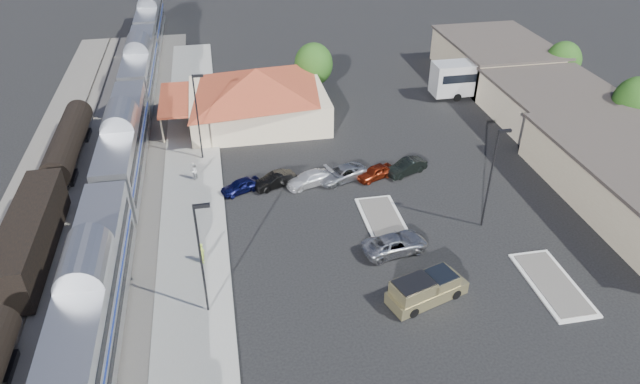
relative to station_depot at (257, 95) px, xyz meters
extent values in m
plane|color=black|center=(4.56, -24.00, -3.13)|extent=(280.00, 280.00, 0.00)
cube|color=#4C4944|center=(-16.44, -16.00, -3.07)|extent=(16.00, 100.00, 0.12)
cube|color=gray|center=(-7.44, -18.00, -3.04)|extent=(5.50, 92.00, 0.18)
cube|color=silver|center=(-13.44, -30.32, -0.08)|extent=(3.00, 20.00, 5.00)
cube|color=black|center=(-13.44, -30.32, -2.83)|extent=(2.20, 16.00, 0.60)
cube|color=silver|center=(-13.44, -9.32, -0.08)|extent=(3.00, 20.00, 5.00)
cube|color=black|center=(-13.44, -9.32, -2.83)|extent=(2.20, 16.00, 0.60)
cube|color=silver|center=(-13.44, 11.68, -0.08)|extent=(3.00, 20.00, 5.00)
cube|color=black|center=(-13.44, 11.68, -2.83)|extent=(2.20, 16.00, 0.60)
cube|color=silver|center=(-13.44, 32.68, -0.08)|extent=(3.00, 20.00, 5.00)
cube|color=black|center=(-13.44, 32.68, -2.83)|extent=(2.20, 16.00, 0.60)
cube|color=black|center=(-19.44, -21.49, -0.93)|extent=(2.80, 14.00, 3.60)
cube|color=black|center=(-19.44, -21.49, -2.83)|extent=(2.20, 12.00, 0.60)
cylinder|color=black|center=(-19.44, -5.49, -1.03)|extent=(2.80, 14.00, 2.80)
cube|color=black|center=(-19.44, -5.49, -2.83)|extent=(2.20, 12.00, 0.60)
cube|color=beige|center=(0.06, 0.00, -1.33)|extent=(15.00, 12.00, 3.60)
pyramid|color=maroon|center=(0.06, 0.00, 1.77)|extent=(15.30, 12.24, 2.60)
cube|color=maroon|center=(-9.04, 0.00, 0.17)|extent=(3.20, 9.60, 0.25)
cube|color=#C6B28C|center=(32.56, -6.00, -1.13)|extent=(12.00, 18.00, 4.00)
cube|color=#3F3833|center=(32.56, -6.00, 1.02)|extent=(12.40, 18.40, 0.30)
cube|color=#C6B28C|center=(32.56, 8.00, -0.88)|extent=(12.00, 16.00, 4.50)
cube|color=#3F3833|center=(32.56, 8.00, 1.52)|extent=(12.40, 16.40, 0.30)
cube|color=silver|center=(8.56, -22.00, -3.06)|extent=(3.30, 7.50, 0.15)
cube|color=#4C4944|center=(8.56, -22.00, -2.97)|extent=(2.70, 6.90, 0.10)
cube|color=silver|center=(18.56, -32.00, -3.06)|extent=(3.30, 7.50, 0.15)
cube|color=#4C4944|center=(18.56, -32.00, -2.97)|extent=(2.70, 6.90, 0.10)
cylinder|color=black|center=(-6.44, -30.00, 1.37)|extent=(0.16, 0.16, 9.00)
cube|color=black|center=(-5.94, -30.00, 5.72)|extent=(1.00, 0.25, 0.22)
cylinder|color=black|center=(-6.44, -8.00, 1.37)|extent=(0.16, 0.16, 9.00)
cube|color=black|center=(-5.94, -8.00, 5.72)|extent=(1.00, 0.25, 0.22)
cylinder|color=black|center=(16.56, -24.00, 1.37)|extent=(0.16, 0.16, 9.00)
cube|color=black|center=(17.06, -24.00, 5.72)|extent=(1.00, 0.25, 0.22)
cylinder|color=#382314|center=(38.56, -12.00, -1.70)|extent=(0.30, 0.30, 2.86)
ellipsoid|color=#1C4714|center=(38.56, -12.00, 1.09)|extent=(4.94, 4.94, 5.46)
cylinder|color=#382314|center=(38.56, 2.00, -1.86)|extent=(0.30, 0.30, 2.55)
ellipsoid|color=#1C4714|center=(38.56, 2.00, 0.64)|extent=(4.41, 4.41, 4.87)
cylinder|color=#382314|center=(7.56, 6.00, -1.77)|extent=(0.30, 0.30, 2.73)
ellipsoid|color=#1C4714|center=(7.56, 6.00, 0.90)|extent=(4.71, 4.71, 5.21)
cube|color=#968B5C|center=(8.90, -31.63, -2.55)|extent=(6.22, 3.85, 0.96)
cube|color=#968B5C|center=(8.90, -31.63, -1.80)|extent=(2.74, 2.62, 1.01)
cube|color=#968B5C|center=(8.90, -31.63, -1.69)|extent=(3.30, 2.80, 1.17)
cylinder|color=black|center=(10.98, -31.96, -2.75)|extent=(0.82, 0.52, 0.77)
cylinder|color=black|center=(10.38, -30.14, -2.75)|extent=(0.82, 0.52, 0.77)
cylinder|color=black|center=(7.42, -33.13, -2.75)|extent=(0.82, 0.52, 0.77)
cylinder|color=black|center=(6.82, -31.31, -2.75)|extent=(0.82, 0.52, 0.77)
imported|color=#9C9DA3|center=(8.30, -26.00, -2.39)|extent=(5.68, 3.38, 1.48)
cube|color=silver|center=(28.56, 2.14, -0.68)|extent=(13.72, 3.06, 3.88)
cube|color=black|center=(28.56, 2.14, -0.21)|extent=(12.62, 3.10, 1.03)
cylinder|color=black|center=(33.36, 0.84, -2.62)|extent=(1.03, 0.35, 1.03)
cylinder|color=black|center=(33.35, 3.51, -2.62)|extent=(1.03, 0.35, 1.03)
cylinder|color=black|center=(24.46, 0.78, -2.62)|extent=(1.03, 0.35, 1.03)
cylinder|color=black|center=(24.44, 3.45, -2.62)|extent=(1.03, 0.35, 1.03)
imported|color=#A1C13C|center=(-6.68, -24.68, -2.08)|extent=(0.42, 0.64, 1.75)
imported|color=silver|center=(-7.30, -12.10, -2.06)|extent=(0.95, 1.06, 1.79)
imported|color=#0B0E3A|center=(-3.06, -14.89, -2.49)|extent=(4.05, 2.86, 1.28)
imported|color=black|center=(0.14, -14.59, -2.46)|extent=(4.32, 2.80, 1.35)
imported|color=white|center=(3.34, -14.89, -2.48)|extent=(4.84, 3.15, 1.30)
imported|color=gray|center=(6.54, -14.59, -2.44)|extent=(5.43, 3.89, 1.37)
imported|color=maroon|center=(9.74, -14.89, -2.48)|extent=(4.12, 2.85, 1.30)
imported|color=black|center=(12.94, -14.59, -2.44)|extent=(4.47, 3.00, 1.39)
camera|label=1|loc=(-4.22, -59.81, 25.39)|focal=32.00mm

